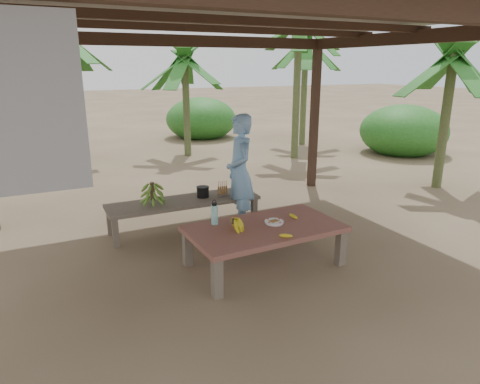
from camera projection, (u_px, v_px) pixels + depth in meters
name	position (u px, v px, depth m)	size (l,w,h in m)	color
ground	(234.00, 254.00, 5.48)	(80.00, 80.00, 0.00)	brown
pavilion	(232.00, 22.00, 4.67)	(6.60, 5.60, 2.95)	black
work_table	(265.00, 231.00, 5.07)	(1.83, 1.06, 0.50)	brown
bench	(184.00, 204.00, 6.21)	(2.21, 0.63, 0.45)	brown
ripe_banana_bunch	(233.00, 223.00, 4.92)	(0.26, 0.22, 0.16)	yellow
plate	(274.00, 222.00, 5.13)	(0.23, 0.23, 0.04)	white
loose_banana_front	(286.00, 236.00, 4.71)	(0.04, 0.16, 0.04)	yellow
loose_banana_side	(294.00, 216.00, 5.32)	(0.04, 0.14, 0.04)	yellow
water_flask	(215.00, 214.00, 5.09)	(0.08, 0.08, 0.31)	#3FC7C5
green_banana_stalk	(152.00, 193.00, 5.97)	(0.29, 0.29, 0.33)	#598C2D
cooking_pot	(203.00, 192.00, 6.32)	(0.18, 0.18, 0.15)	black
skewer_rack	(222.00, 188.00, 6.36)	(0.18, 0.08, 0.24)	#A57F47
woman	(240.00, 172.00, 6.18)	(0.61, 0.40, 1.68)	#7CB0EA
banana_plant_ne	(299.00, 33.00, 10.36)	(1.80, 1.80, 3.58)	#596638
banana_plant_n	(185.00, 68.00, 10.87)	(1.80, 1.80, 2.74)	#596638
banana_plant_nw	(62.00, 46.00, 9.77)	(1.80, 1.80, 3.23)	#596638
banana_plant_e	(452.00, 69.00, 7.88)	(1.80, 1.80, 2.74)	#596638
banana_plant_far	(306.00, 51.00, 12.34)	(1.80, 1.80, 3.22)	#596638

